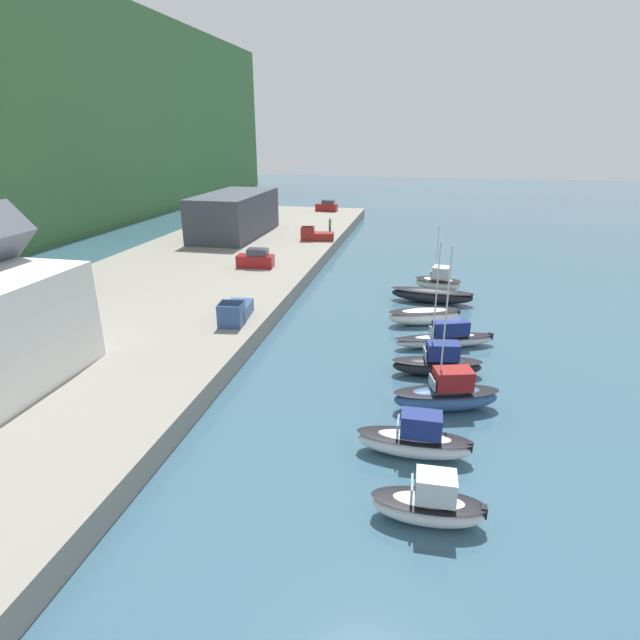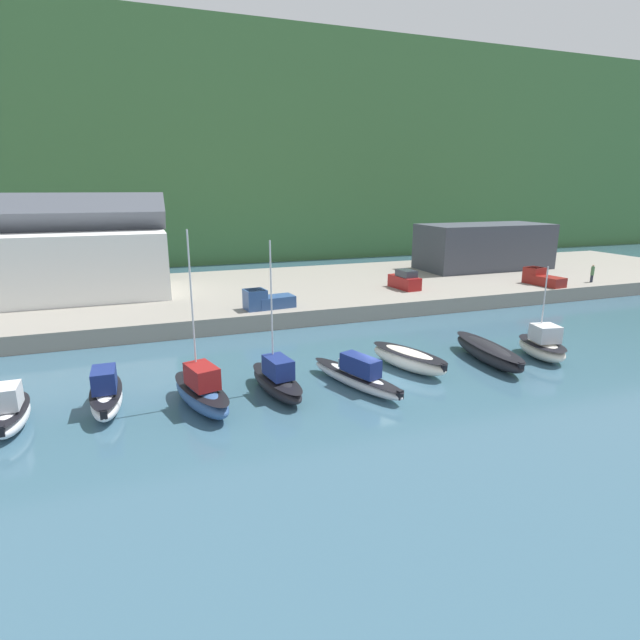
% 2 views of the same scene
% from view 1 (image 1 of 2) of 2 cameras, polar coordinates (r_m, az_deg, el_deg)
% --- Properties ---
extents(ground_plane, '(320.00, 320.00, 0.00)m').
position_cam_1_polar(ground_plane, '(43.23, 13.87, -2.07)').
color(ground_plane, '#385B70').
extents(quay_promenade, '(125.92, 26.13, 1.56)m').
position_cam_1_polar(quay_promenade, '(50.00, -19.62, 1.40)').
color(quay_promenade, gray).
rests_on(quay_promenade, ground_plane).
extents(yacht_club_building, '(18.27, 8.16, 6.19)m').
position_cam_1_polar(yacht_club_building, '(77.56, -9.69, 11.82)').
color(yacht_club_building, '#3D424C').
rests_on(yacht_club_building, quay_promenade).
extents(moored_boat_0, '(1.90, 5.09, 2.50)m').
position_cam_1_polar(moored_boat_0, '(23.96, 12.40, -19.88)').
color(moored_boat_0, white).
rests_on(moored_boat_0, ground_plane).
extents(moored_boat_1, '(1.81, 6.15, 2.58)m').
position_cam_1_polar(moored_boat_1, '(27.75, 10.84, -13.34)').
color(moored_boat_1, white).
rests_on(moored_boat_1, ground_plane).
extents(moored_boat_2, '(3.66, 6.93, 10.44)m').
position_cam_1_polar(moored_boat_2, '(32.27, 14.31, -8.25)').
color(moored_boat_2, '#33568E').
rests_on(moored_boat_2, ground_plane).
extents(moored_boat_3, '(2.80, 6.61, 9.63)m').
position_cam_1_polar(moored_boat_3, '(36.51, 13.33, -4.80)').
color(moored_boat_3, black).
rests_on(moored_boat_3, ground_plane).
extents(moored_boat_4, '(4.13, 8.33, 2.20)m').
position_cam_1_polar(moored_boat_4, '(41.36, 14.20, -1.99)').
color(moored_boat_4, silver).
rests_on(moored_boat_4, ground_plane).
extents(moored_boat_5, '(4.10, 6.96, 1.50)m').
position_cam_1_polar(moored_boat_5, '(45.79, 11.88, 0.46)').
color(moored_boat_5, white).
rests_on(moored_boat_5, ground_plane).
extents(moored_boat_6, '(2.65, 8.40, 1.45)m').
position_cam_1_polar(moored_boat_6, '(51.86, 12.66, 2.78)').
color(moored_boat_6, black).
rests_on(moored_boat_6, ground_plane).
extents(moored_boat_7, '(3.24, 5.28, 7.02)m').
position_cam_1_polar(moored_boat_7, '(56.08, 13.37, 4.31)').
color(moored_boat_7, white).
rests_on(moored_boat_7, ground_plane).
extents(parked_car_0, '(2.04, 4.30, 2.16)m').
position_cam_1_polar(parked_car_0, '(100.75, 0.79, 12.86)').
color(parked_car_0, maroon).
rests_on(parked_car_0, quay_promenade).
extents(parked_car_2, '(2.17, 4.34, 2.16)m').
position_cam_1_polar(parked_car_2, '(58.53, -7.34, 6.90)').
color(parked_car_2, maroon).
rests_on(parked_car_2, quay_promenade).
extents(pickup_truck_0, '(2.61, 4.96, 1.90)m').
position_cam_1_polar(pickup_truck_0, '(73.02, -0.65, 9.75)').
color(pickup_truck_0, maroon).
rests_on(pickup_truck_0, quay_promenade).
extents(pickup_truck_1, '(4.92, 2.49, 1.90)m').
position_cam_1_polar(pickup_truck_1, '(41.77, -9.74, 0.95)').
color(pickup_truck_1, '#2D4C84').
rests_on(pickup_truck_1, quay_promenade).
extents(person_on_quay, '(0.40, 0.40, 2.14)m').
position_cam_1_polar(person_on_quay, '(79.42, 1.14, 10.85)').
color(person_on_quay, '#232838').
rests_on(person_on_quay, quay_promenade).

